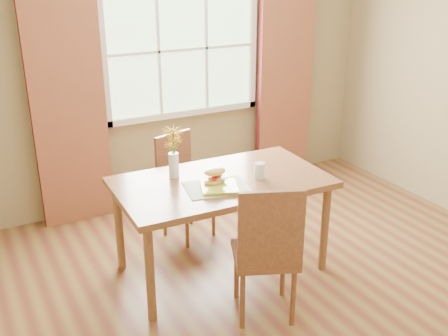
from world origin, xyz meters
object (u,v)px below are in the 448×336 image
Objects in this scene: chair_near at (267,248)px; chair_far at (182,181)px; water_glass at (259,171)px; flower_vase at (173,146)px; dining_table at (222,189)px; croissant_sandwich at (215,176)px.

chair_near is 1.40m from chair_far.
water_glass is (0.29, -0.80, 0.33)m from chair_far.
flower_vase is at bearing 128.60° from chair_near.
chair_near is 0.72m from water_glass.
dining_table is 9.20× the size of croissant_sandwich.
chair_far is 2.32× the size of flower_vase.
dining_table is 0.32m from water_glass.
water_glass is at bearing -20.44° from dining_table.
dining_table is at bearing 40.21° from croissant_sandwich.
croissant_sandwich is at bearing -137.89° from dining_table.
flower_vase is (-0.27, -0.48, 0.52)m from chair_far.
flower_vase reaches higher than chair_far.
chair_near is at bearing -74.21° from flower_vase.
chair_near is at bearing -84.01° from croissant_sandwich.
dining_table is 13.48× the size of water_glass.
dining_table is 0.72m from chair_far.
flower_vase reaches higher than water_glass.
croissant_sandwich is 0.39m from flower_vase.
chair_far reaches higher than dining_table.
chair_near is 2.55× the size of flower_vase.
dining_table is at bearing 110.04° from chair_near.
chair_near is at bearing -91.14° from dining_table.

